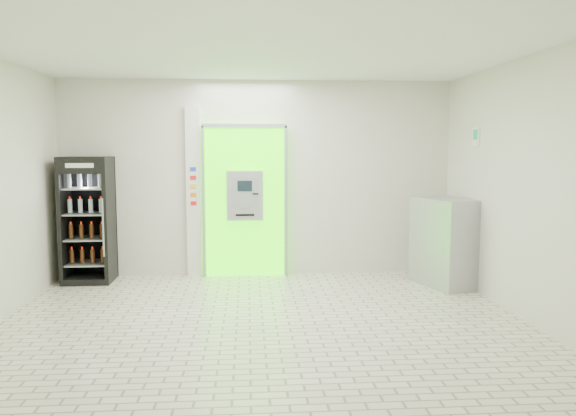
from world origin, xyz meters
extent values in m
plane|color=beige|center=(0.00, 0.00, 0.00)|extent=(6.00, 6.00, 0.00)
plane|color=silver|center=(0.00, 2.50, 1.50)|extent=(6.00, 0.00, 6.00)
plane|color=silver|center=(0.00, -2.50, 1.50)|extent=(6.00, 0.00, 6.00)
plane|color=silver|center=(3.00, 0.00, 1.50)|extent=(0.00, 5.00, 5.00)
plane|color=white|center=(0.00, 0.00, 3.00)|extent=(6.00, 6.00, 0.00)
cube|color=#35FF00|center=(-0.20, 2.43, 1.15)|extent=(1.20, 0.12, 2.30)
cube|color=gray|center=(-0.20, 2.36, 2.30)|extent=(1.28, 0.04, 0.06)
cube|color=gray|center=(-0.83, 2.36, 1.15)|extent=(0.04, 0.04, 2.30)
cube|color=gray|center=(0.43, 2.36, 1.15)|extent=(0.04, 0.04, 2.30)
cube|color=black|center=(-0.10, 2.38, 0.50)|extent=(0.62, 0.01, 0.67)
cube|color=black|center=(-0.54, 2.38, 1.98)|extent=(0.22, 0.01, 0.18)
cube|color=#9FA1A6|center=(-0.20, 2.32, 1.25)|extent=(0.55, 0.12, 0.75)
cube|color=black|center=(-0.20, 2.25, 1.40)|extent=(0.22, 0.01, 0.16)
cube|color=gray|center=(-0.20, 2.25, 1.12)|extent=(0.16, 0.01, 0.12)
cube|color=black|center=(-0.04, 2.25, 1.28)|extent=(0.09, 0.01, 0.02)
cube|color=black|center=(-0.20, 2.25, 0.96)|extent=(0.28, 0.01, 0.03)
cube|color=silver|center=(-0.98, 2.45, 1.30)|extent=(0.22, 0.10, 2.60)
cube|color=#193FB2|center=(-0.98, 2.40, 1.65)|extent=(0.09, 0.01, 0.06)
cube|color=red|center=(-0.98, 2.40, 1.52)|extent=(0.09, 0.01, 0.06)
cube|color=yellow|center=(-0.98, 2.40, 1.39)|extent=(0.09, 0.01, 0.06)
cube|color=orange|center=(-0.98, 2.40, 1.26)|extent=(0.09, 0.01, 0.06)
cube|color=red|center=(-0.98, 2.40, 1.13)|extent=(0.09, 0.01, 0.06)
cube|color=black|center=(-2.50, 2.18, 0.92)|extent=(0.69, 0.63, 1.84)
cube|color=black|center=(-2.50, 2.47, 0.92)|extent=(0.69, 0.05, 1.84)
cube|color=#BA1F09|center=(-2.50, 1.87, 1.72)|extent=(0.68, 0.01, 0.22)
cube|color=white|center=(-2.50, 1.86, 1.72)|extent=(0.39, 0.01, 0.06)
cube|color=black|center=(-2.50, 2.18, 0.05)|extent=(0.69, 0.63, 0.09)
cylinder|color=gray|center=(-2.20, 1.84, 0.85)|extent=(0.02, 0.02, 0.83)
cube|color=gray|center=(-2.50, 2.18, 0.28)|extent=(0.58, 0.54, 0.02)
cube|color=gray|center=(-2.50, 2.18, 0.64)|extent=(0.58, 0.54, 0.02)
cube|color=gray|center=(-2.50, 2.18, 1.01)|extent=(0.58, 0.54, 0.02)
cube|color=gray|center=(-2.50, 2.18, 1.38)|extent=(0.58, 0.54, 0.02)
cube|color=#9FA1A6|center=(2.68, 1.56, 0.63)|extent=(0.89, 1.09, 1.25)
cube|color=gray|center=(2.36, 1.56, 0.69)|extent=(0.30, 0.88, 0.01)
cube|color=white|center=(2.99, 1.40, 2.12)|extent=(0.02, 0.22, 0.26)
cube|color=#0D9345|center=(2.98, 1.40, 2.15)|extent=(0.00, 0.14, 0.14)
camera|label=1|loc=(-0.16, -6.17, 1.95)|focal=35.00mm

